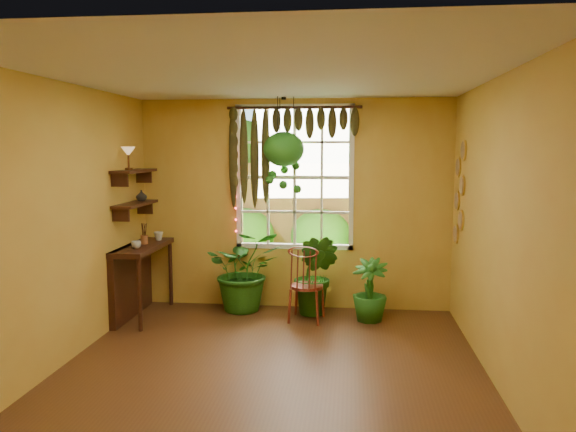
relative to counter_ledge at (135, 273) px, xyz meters
name	(u,v)px	position (x,y,z in m)	size (l,w,h in m)	color
floor	(270,374)	(1.91, -1.60, -0.55)	(4.50, 4.50, 0.00)	#533017
ceiling	(268,75)	(1.91, -1.60, 2.15)	(4.50, 4.50, 0.00)	silver
wall_back	(294,205)	(1.91, 0.65, 0.80)	(4.00, 4.00, 0.00)	gold
wall_left	(58,226)	(-0.09, -1.60, 0.80)	(4.50, 4.50, 0.00)	gold
wall_right	(500,233)	(3.91, -1.60, 0.80)	(4.50, 4.50, 0.00)	gold
window	(295,177)	(1.91, 0.68, 1.15)	(1.52, 0.10, 1.86)	white
valance_vine	(287,132)	(1.82, 0.56, 1.73)	(1.70, 0.12, 1.10)	#3E1C10
string_lights	(235,174)	(1.15, 0.59, 1.20)	(0.03, 0.03, 1.54)	#FF2633
wall_plates	(459,193)	(3.89, 0.19, 1.00)	(0.04, 0.32, 1.10)	beige
counter_ledge	(135,273)	(0.00, 0.00, 0.00)	(0.40, 1.20, 0.90)	#3E1C10
shelf_lower	(135,204)	(0.03, 0.00, 0.85)	(0.25, 0.90, 0.04)	#3E1C10
shelf_upper	(134,171)	(0.03, 0.00, 1.25)	(0.25, 0.90, 0.04)	#3E1C10
backyard	(328,186)	(2.15, 5.27, 0.73)	(14.00, 10.00, 12.00)	#1F601B
windsor_chair	(306,296)	(2.11, 0.04, -0.24)	(0.45, 0.48, 1.07)	maroon
potted_plant_left	(245,270)	(1.30, 0.41, -0.03)	(0.95, 0.82, 1.05)	#174D14
potted_plant_mid	(316,275)	(2.21, 0.30, -0.04)	(0.56, 0.45, 1.02)	#174D14
potted_plant_right	(370,290)	(2.87, 0.14, -0.17)	(0.42, 0.42, 0.76)	#174D14
hanging_basket	(284,154)	(1.80, 0.42, 1.45)	(0.51, 0.51, 1.20)	black
cup_a	(136,245)	(0.13, -0.25, 0.39)	(0.11, 0.11, 0.09)	silver
cup_b	(159,236)	(0.19, 0.35, 0.40)	(0.12, 0.12, 0.11)	beige
brush_jar	(144,234)	(0.11, 0.06, 0.48)	(0.09, 0.09, 0.33)	#95532B
shelf_vase	(141,196)	(0.04, 0.19, 0.93)	(0.13, 0.13, 0.14)	#B2AD99
tiffany_lamp	(128,153)	(0.05, -0.20, 1.47)	(0.16, 0.16, 0.27)	#563018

